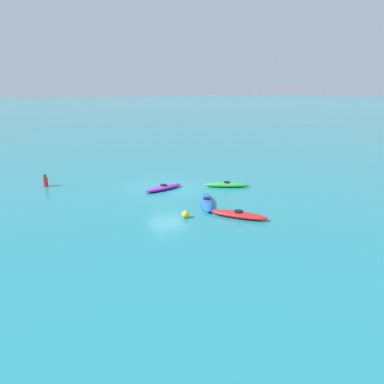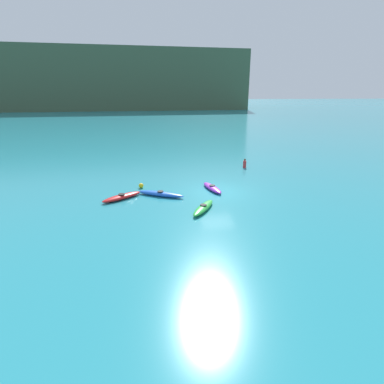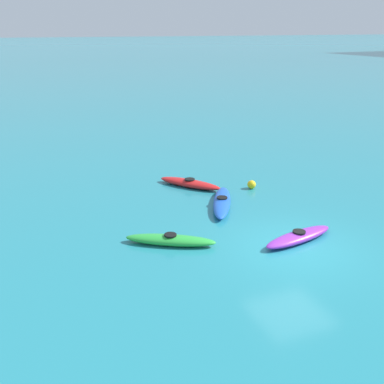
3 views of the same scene
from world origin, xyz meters
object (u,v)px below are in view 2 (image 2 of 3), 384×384
kayak_green (203,208)px  person_near_shore (245,164)px  kayak_purple (212,188)px  buoy_yellow (141,186)px  kayak_blue (161,194)px  kayak_red (122,197)px

kayak_green → person_near_shore: 12.20m
person_near_shore → kayak_purple: bearing=-124.5°
buoy_yellow → person_near_shore: person_near_shore is taller
kayak_blue → buoy_yellow: size_ratio=9.16×
kayak_blue → buoy_yellow: 2.55m
kayak_red → person_near_shore: 13.67m
kayak_green → kayak_blue: (-2.57, 3.10, -0.00)m
kayak_red → kayak_purple: 6.75m
kayak_green → kayak_purple: (1.37, 4.03, 0.00)m
kayak_red → kayak_blue: 2.71m
kayak_red → person_near_shore: bearing=35.0°
kayak_blue → kayak_purple: (3.94, 0.93, 0.00)m
kayak_red → person_near_shore: size_ratio=3.22×
kayak_purple → person_near_shore: bearing=55.5°
kayak_purple → buoy_yellow: bearing=167.5°
kayak_blue → buoy_yellow: (-1.42, 2.12, 0.03)m
kayak_purple → kayak_blue: bearing=-166.8°
buoy_yellow → person_near_shore: size_ratio=0.43×
kayak_red → kayak_purple: bearing=10.4°
kayak_purple → buoy_yellow: (-5.37, 1.19, 0.03)m
person_near_shore → buoy_yellow: bearing=-151.3°
kayak_green → buoy_yellow: size_ratio=7.70×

